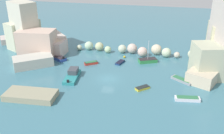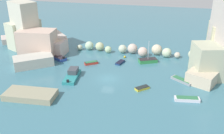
% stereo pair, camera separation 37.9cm
% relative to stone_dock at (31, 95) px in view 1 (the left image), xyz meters
% --- Properties ---
extents(cove_water, '(160.00, 160.00, 0.00)m').
position_rel_stone_dock_xyz_m(cove_water, '(11.35, 10.13, -0.55)').
color(cove_water, teal).
rests_on(cove_water, ground).
extents(cliff_headland_left, '(23.07, 22.71, 12.54)m').
position_rel_stone_dock_xyz_m(cliff_headland_left, '(-10.56, 20.92, 2.99)').
color(cliff_headland_left, beige).
rests_on(cliff_headland_left, ground).
extents(rock_breakwater, '(30.18, 4.60, 2.59)m').
position_rel_stone_dock_xyz_m(rock_breakwater, '(14.92, 25.17, 0.58)').
color(rock_breakwater, beige).
rests_on(rock_breakwater, ground).
extents(stone_dock, '(9.12, 4.67, 1.11)m').
position_rel_stone_dock_xyz_m(stone_dock, '(0.00, 0.00, 0.00)').
color(stone_dock, gray).
rests_on(stone_dock, ground).
extents(channel_buoy, '(0.52, 0.52, 0.52)m').
position_rel_stone_dock_xyz_m(channel_buoy, '(12.57, 21.99, -0.29)').
color(channel_buoy, gold).
rests_on(channel_buoy, cove_water).
extents(moored_boat_0, '(3.10, 2.61, 0.60)m').
position_rel_stone_dock_xyz_m(moored_boat_0, '(5.82, 16.44, -0.24)').
color(moored_boat_0, red).
rests_on(moored_boat_0, cove_water).
extents(moored_boat_1, '(4.57, 3.44, 5.24)m').
position_rel_stone_dock_xyz_m(moored_boat_1, '(18.30, 20.55, -0.11)').
color(moored_boat_1, '#318744').
rests_on(moored_boat_1, cove_water).
extents(moored_boat_2, '(4.39, 3.71, 0.56)m').
position_rel_stone_dock_xyz_m(moored_boat_2, '(25.86, 12.44, -0.28)').
color(moored_boat_2, gray).
rests_on(moored_boat_2, cove_water).
extents(moored_boat_3, '(2.75, 2.67, 0.49)m').
position_rel_stone_dock_xyz_m(moored_boat_3, '(18.63, 7.53, -0.31)').
color(moored_boat_3, gold).
rests_on(moored_boat_3, cove_water).
extents(moored_boat_4, '(3.09, 6.48, 1.60)m').
position_rel_stone_dock_xyz_m(moored_boat_4, '(4.18, 9.13, 0.01)').
color(moored_boat_4, teal).
rests_on(moored_boat_4, cove_water).
extents(moored_boat_5, '(4.36, 1.82, 0.66)m').
position_rel_stone_dock_xyz_m(moored_boat_5, '(26.61, 5.35, -0.23)').
color(moored_boat_5, silver).
rests_on(moored_boat_5, cove_water).
extents(moored_boat_6, '(1.93, 3.05, 0.43)m').
position_rel_stone_dock_xyz_m(moored_boat_6, '(12.17, 18.48, -0.34)').
color(moored_boat_6, navy).
rests_on(moored_boat_6, cove_water).
extents(moored_boat_7, '(6.88, 4.84, 1.32)m').
position_rel_stone_dock_xyz_m(moored_boat_7, '(-4.01, 18.15, -0.07)').
color(moored_boat_7, '#3151AE').
rests_on(moored_boat_7, cove_water).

